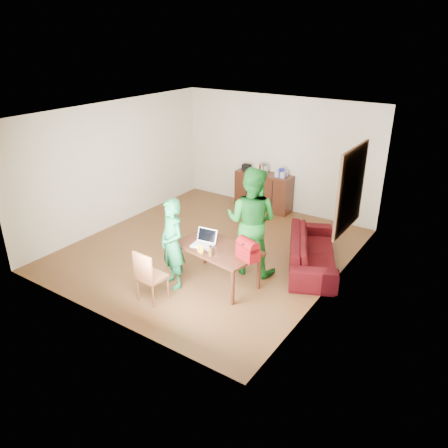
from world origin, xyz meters
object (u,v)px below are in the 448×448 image
Objects in this scene: laptop at (203,243)px; red_bag at (248,251)px; person_far at (252,221)px; chair at (152,285)px; sofa at (312,251)px; table at (217,252)px; bottle at (211,251)px; person_near at (172,244)px.

red_bag is at bearing -5.14° from laptop.
person_far is 5.23× the size of red_bag.
red_bag is at bearing 41.72° from chair.
laptop is at bearing 114.17° from sofa.
bottle is at bearing -66.29° from table.
chair is 0.43× the size of sofa.
sofa is (0.86, 0.78, -0.67)m from person_far.
person_near is at bearing -130.90° from table.
red_bag is at bearing 41.18° from person_near.
person_far is 4.99× the size of laptop.
laptop is at bearing -155.69° from red_bag.
person_far is 1.03m from bottle.
laptop is at bearing 48.04° from person_far.
sofa is (1.04, 1.77, -0.47)m from bottle.
sofa is (1.69, 2.49, 0.04)m from chair.
sofa is at bearing 41.38° from laptop.
person_near is 4.01× the size of laptop.
bottle is (0.32, -0.21, 0.05)m from laptop.
person_far reaches higher than bottle.
bottle is (0.08, -0.31, 0.17)m from table.
table is 0.29m from laptop.
bottle is at bearing 36.47° from person_near.
chair reaches higher than bottle.
person_far is 1.34m from sofa.
laptop is (-0.49, -0.78, -0.25)m from person_far.
chair is at bearing -110.28° from table.
table is 0.67m from red_bag.
sofa is (1.12, 1.46, -0.29)m from table.
table is at bearing 14.90° from laptop.
table is 3.98× the size of laptop.
chair is 1.64m from red_bag.
person_near is at bearing 44.91° from person_far.
laptop is at bearing 73.00° from chair.
person_near is 0.68m from bottle.
bottle is 0.61m from red_bag.
laptop reaches higher than chair.
chair is at bearing -68.34° from person_near.
person_near reaches higher than sofa.
red_bag is (0.38, -0.74, -0.16)m from person_far.
table reaches higher than sofa.
person_near is 8.43× the size of bottle.
person_near reaches higher than chair.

